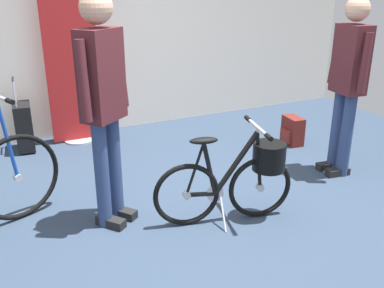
{
  "coord_description": "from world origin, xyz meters",
  "views": [
    {
      "loc": [
        -1.41,
        -2.73,
        1.83
      ],
      "look_at": [
        0.07,
        0.27,
        0.55
      ],
      "focal_mm": 40.45,
      "sensor_mm": 36.0,
      "label": 1
    }
  ],
  "objects_px": {
    "visitor_near_wall": "(103,97)",
    "rolling_suitcase": "(24,126)",
    "visitor_browsing": "(348,77)",
    "backpack_on_floor": "(292,131)",
    "folding_bike_foreground": "(240,176)",
    "floor_banner_stand": "(73,75)"
  },
  "relations": [
    {
      "from": "folding_bike_foreground",
      "to": "visitor_browsing",
      "type": "relative_size",
      "value": 0.65
    },
    {
      "from": "floor_banner_stand",
      "to": "visitor_near_wall",
      "type": "xyz_separation_m",
      "value": [
        -0.18,
        -1.97,
        0.23
      ]
    },
    {
      "from": "visitor_browsing",
      "to": "backpack_on_floor",
      "type": "height_order",
      "value": "visitor_browsing"
    },
    {
      "from": "visitor_near_wall",
      "to": "floor_banner_stand",
      "type": "bearing_deg",
      "value": 84.91
    },
    {
      "from": "folding_bike_foreground",
      "to": "visitor_near_wall",
      "type": "distance_m",
      "value": 1.21
    },
    {
      "from": "floor_banner_stand",
      "to": "folding_bike_foreground",
      "type": "xyz_separation_m",
      "value": [
        0.75,
        -2.4,
        -0.41
      ]
    },
    {
      "from": "rolling_suitcase",
      "to": "visitor_browsing",
      "type": "bearing_deg",
      "value": -36.28
    },
    {
      "from": "visitor_near_wall",
      "to": "rolling_suitcase",
      "type": "xyz_separation_m",
      "value": [
        -0.43,
        1.93,
        -0.74
      ]
    },
    {
      "from": "rolling_suitcase",
      "to": "backpack_on_floor",
      "type": "relative_size",
      "value": 2.53
    },
    {
      "from": "folding_bike_foreground",
      "to": "backpack_on_floor",
      "type": "distance_m",
      "value": 1.9
    },
    {
      "from": "floor_banner_stand",
      "to": "rolling_suitcase",
      "type": "relative_size",
      "value": 2.13
    },
    {
      "from": "folding_bike_foreground",
      "to": "rolling_suitcase",
      "type": "distance_m",
      "value": 2.73
    },
    {
      "from": "floor_banner_stand",
      "to": "visitor_browsing",
      "type": "height_order",
      "value": "floor_banner_stand"
    },
    {
      "from": "floor_banner_stand",
      "to": "folding_bike_foreground",
      "type": "relative_size",
      "value": 1.6
    },
    {
      "from": "folding_bike_foreground",
      "to": "visitor_browsing",
      "type": "height_order",
      "value": "visitor_browsing"
    },
    {
      "from": "floor_banner_stand",
      "to": "rolling_suitcase",
      "type": "distance_m",
      "value": 0.8
    },
    {
      "from": "visitor_browsing",
      "to": "backpack_on_floor",
      "type": "bearing_deg",
      "value": 83.77
    },
    {
      "from": "visitor_near_wall",
      "to": "visitor_browsing",
      "type": "relative_size",
      "value": 1.04
    },
    {
      "from": "visitor_browsing",
      "to": "backpack_on_floor",
      "type": "relative_size",
      "value": 5.15
    },
    {
      "from": "visitor_near_wall",
      "to": "visitor_browsing",
      "type": "distance_m",
      "value": 2.31
    },
    {
      "from": "visitor_near_wall",
      "to": "backpack_on_floor",
      "type": "relative_size",
      "value": 5.38
    },
    {
      "from": "folding_bike_foreground",
      "to": "rolling_suitcase",
      "type": "bearing_deg",
      "value": 119.97
    }
  ]
}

